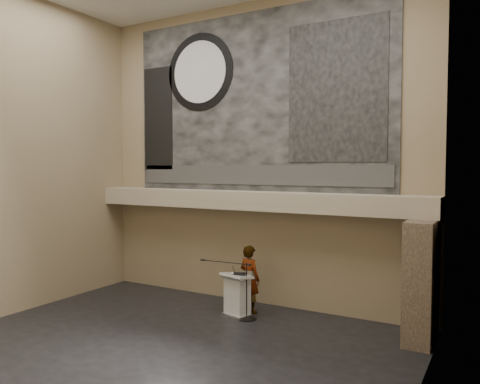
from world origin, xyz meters
The scene contains 19 objects.
floor centered at (0.00, 0.00, 0.00)m, with size 10.00×10.00×0.00m, color black.
wall_back centered at (0.00, 4.00, 4.25)m, with size 10.00×0.02×8.50m, color #867755.
wall_left centered at (-5.00, 0.00, 4.25)m, with size 0.02×8.00×8.50m, color #867755.
wall_right centered at (5.00, 0.00, 4.25)m, with size 0.02×8.00×8.50m, color #867755.
soffit centered at (0.00, 3.60, 2.95)m, with size 10.00×0.80×0.50m, color tan.
sprinkler_left centered at (-1.60, 3.55, 2.67)m, with size 0.04×0.04×0.06m, color #B2893D.
sprinkler_right centered at (1.90, 3.55, 2.67)m, with size 0.04×0.04×0.06m, color #B2893D.
banner centered at (0.00, 3.97, 5.70)m, with size 8.00×0.05×5.00m, color black.
banner_text_strip centered at (0.00, 3.93, 3.65)m, with size 7.76×0.02×0.55m, color #303030.
banner_clock_rim centered at (-1.80, 3.93, 6.70)m, with size 2.30×2.30×0.02m, color black.
banner_clock_face centered at (-1.80, 3.91, 6.70)m, with size 1.84×1.84×0.02m, color silver.
banner_building_print centered at (2.40, 3.93, 5.80)m, with size 2.60×0.02×3.60m, color black.
banner_brick_print centered at (-3.40, 3.93, 5.40)m, with size 1.10×0.02×3.20m, color black.
stone_pier centered at (4.65, 3.15, 1.35)m, with size 0.60×1.40×2.70m, color #46382B.
lectern centered at (0.25, 2.63, 0.55)m, with size 0.88×0.73×1.14m.
binder centered at (0.32, 2.61, 1.12)m, with size 0.32×0.25×0.04m, color black.
papers centered at (0.14, 2.58, 1.10)m, with size 0.19×0.26×0.01m, color white.
speaker_person centered at (0.35, 3.10, 0.90)m, with size 0.65×0.43×1.80m, color silver.
mic_stand centered at (0.50, 2.57, 0.22)m, with size 1.62×0.52×1.44m.
Camera 1 is at (6.23, -7.70, 3.86)m, focal length 35.00 mm.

